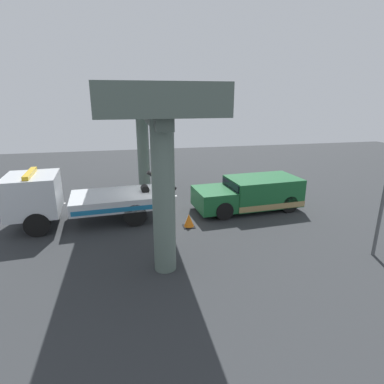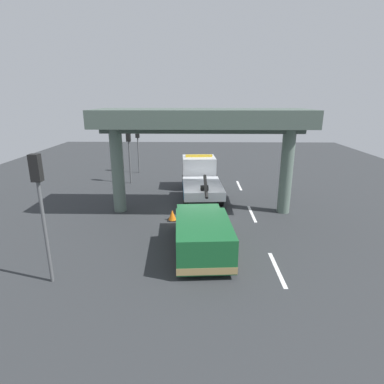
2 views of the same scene
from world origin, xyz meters
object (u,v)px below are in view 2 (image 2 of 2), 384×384
object	(u,v)px
traffic_light_mid	(138,140)
towed_van_green	(202,235)
traffic_light_near	(40,192)
tow_truck_white	(200,176)
traffic_cone_orange	(172,215)
traffic_light_far	(129,144)

from	to	relation	value
traffic_light_mid	towed_van_green	bearing A→B (deg)	-159.63
traffic_light_near	tow_truck_white	bearing A→B (deg)	-26.16
towed_van_green	traffic_light_near	size ratio (longest dim) A/B	1.15
towed_van_green	traffic_cone_orange	xyz separation A→B (m)	(3.54, 1.57, -0.50)
towed_van_green	traffic_light_far	distance (m)	12.58
traffic_light_far	traffic_cone_orange	bearing A→B (deg)	-153.07
traffic_light_near	traffic_light_mid	xyz separation A→B (m)	(17.00, 0.00, -0.46)
towed_van_green	traffic_light_near	world-z (taller)	traffic_light_near
traffic_light_near	traffic_light_far	bearing A→B (deg)	-0.00
tow_truck_white	traffic_light_mid	xyz separation A→B (m)	(6.07, 5.37, 1.71)
traffic_light_near	traffic_light_mid	world-z (taller)	traffic_light_near
tow_truck_white	towed_van_green	distance (m)	8.57
traffic_light_near	towed_van_green	bearing A→B (deg)	-66.41
tow_truck_white	traffic_light_near	world-z (taller)	traffic_light_near
tow_truck_white	towed_van_green	world-z (taller)	tow_truck_white
towed_van_green	traffic_light_near	bearing A→B (deg)	113.59
traffic_light_near	traffic_light_mid	size ratio (longest dim) A/B	1.17
towed_van_green	traffic_light_mid	world-z (taller)	traffic_light_mid
towed_van_green	traffic_light_mid	bearing A→B (deg)	20.37
traffic_light_far	traffic_light_mid	bearing A→B (deg)	0.00
towed_van_green	traffic_light_far	bearing A→B (deg)	26.01
tow_truck_white	towed_van_green	size ratio (longest dim) A/B	1.37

